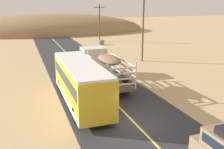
% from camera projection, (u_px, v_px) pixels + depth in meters
% --- Properties ---
extents(ground_plane, '(240.00, 240.00, 0.00)m').
position_uv_depth(ground_plane, '(135.00, 123.00, 17.13)').
color(ground_plane, tan).
extents(road_surface, '(8.00, 120.00, 0.02)m').
position_uv_depth(road_surface, '(135.00, 123.00, 17.12)').
color(road_surface, '#2D2D33').
rests_on(road_surface, ground).
extents(road_centre_line, '(0.16, 117.60, 0.00)m').
position_uv_depth(road_centre_line, '(135.00, 123.00, 17.12)').
color(road_centre_line, '#D8CC4C').
rests_on(road_centre_line, road_surface).
extents(livestock_truck, '(2.53, 9.70, 3.02)m').
position_uv_depth(livestock_truck, '(99.00, 62.00, 26.66)').
color(livestock_truck, silver).
rests_on(livestock_truck, road_surface).
extents(bus, '(2.54, 10.00, 3.21)m').
position_uv_depth(bus, '(81.00, 82.00, 20.12)').
color(bus, gold).
rests_on(bus, road_surface).
extents(power_pole_mid, '(2.20, 0.24, 8.98)m').
position_uv_depth(power_pole_mid, '(143.00, 25.00, 34.12)').
color(power_pole_mid, brown).
rests_on(power_pole_mid, ground).
extents(power_pole_far, '(2.20, 0.24, 7.31)m').
position_uv_depth(power_pole_far, '(99.00, 22.00, 52.45)').
color(power_pole_far, brown).
rests_on(power_pole_far, ground).
extents(boulder_near_shoulder, '(1.11, 1.09, 0.94)m').
position_uv_depth(boulder_near_shoulder, '(101.00, 42.00, 49.07)').
color(boulder_near_shoulder, '#756656').
rests_on(boulder_near_shoulder, ground).
extents(distant_hill, '(49.72, 24.21, 9.69)m').
position_uv_depth(distant_hill, '(55.00, 32.00, 69.75)').
color(distant_hill, '#8D6E4C').
rests_on(distant_hill, ground).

